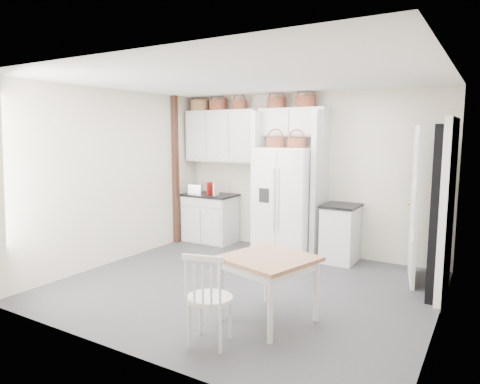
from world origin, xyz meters
The scene contains 29 objects.
floor centered at (0.00, 0.00, 0.00)m, with size 4.50×4.50×0.00m, color #424245.
ceiling centered at (0.00, 0.00, 2.60)m, with size 4.50×4.50×0.00m, color white.
wall_back centered at (0.00, 2.00, 1.30)m, with size 4.50×4.50×0.00m, color silver.
wall_left centered at (-2.25, 0.00, 1.30)m, with size 4.00×4.00×0.00m, color silver.
wall_right centered at (2.25, 0.00, 1.30)m, with size 4.00×4.00×0.00m, color silver.
refrigerator centered at (-0.15, 1.60, 0.87)m, with size 0.89×0.72×1.73m, color white.
base_cab_left centered at (-1.71, 1.70, 0.42)m, with size 0.90×0.57×0.83m, color silver.
base_cab_right centered at (0.71, 1.70, 0.42)m, with size 0.48×0.58×0.84m, color silver.
dining_table centered at (0.73, -0.73, 0.34)m, with size 0.82×0.82×0.69m, color brown.
windsor_chair centered at (0.49, -1.46, 0.44)m, with size 0.43×0.39×0.88m, color silver.
counter_left centered at (-1.71, 1.70, 0.85)m, with size 0.94×0.61×0.04m, color black.
counter_right centered at (0.71, 1.70, 0.86)m, with size 0.52×0.61×0.04m, color black.
toaster centered at (-1.97, 1.63, 0.95)m, with size 0.24×0.14×0.17m, color silver.
cookbook_red centered at (-1.65, 1.62, 0.98)m, with size 0.03×0.15×0.22m, color maroon.
cookbook_cream centered at (-1.52, 1.62, 0.99)m, with size 0.03×0.16×0.23m, color beige.
basket_upper_a centered at (-2.00, 1.83, 2.45)m, with size 0.34×0.34×0.19m, color brown.
basket_upper_b centered at (-1.61, 1.83, 2.44)m, with size 0.32×0.32×0.19m, color maroon.
basket_upper_c centered at (-1.17, 1.83, 2.43)m, with size 0.27×0.27×0.16m, color maroon.
basket_bridge_a centered at (-0.47, 1.83, 2.44)m, with size 0.31×0.31×0.17m, color maroon.
basket_bridge_b centered at (0.04, 1.83, 2.44)m, with size 0.32×0.32×0.18m, color maroon.
basket_fridge_a centered at (-0.31, 1.50, 1.81)m, with size 0.30×0.30×0.16m, color maroon.
basket_fridge_b centered at (0.04, 1.50, 1.81)m, with size 0.28×0.28×0.15m, color maroon.
upper_cabinet centered at (-1.50, 1.83, 1.90)m, with size 1.40×0.34×0.90m, color silver.
bridge_cabinet centered at (-0.15, 1.83, 2.12)m, with size 1.12×0.34×0.45m, color silver.
fridge_panel_left centered at (-0.66, 1.70, 1.15)m, with size 0.08×0.60×2.30m, color silver.
fridge_panel_right centered at (0.36, 1.70, 1.15)m, with size 0.08×0.60×2.30m, color silver.
trim_post centered at (-2.20, 1.35, 1.30)m, with size 0.09×0.09×2.60m, color #401F14.
doorway_void centered at (2.16, 1.00, 1.02)m, with size 0.18×0.85×2.05m, color black.
door_slab centered at (1.80, 1.33, 1.02)m, with size 0.80×0.04×2.05m, color white.
Camera 1 is at (2.66, -4.54, 1.94)m, focal length 32.00 mm.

